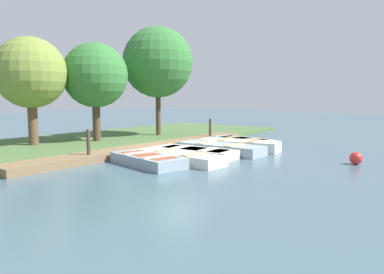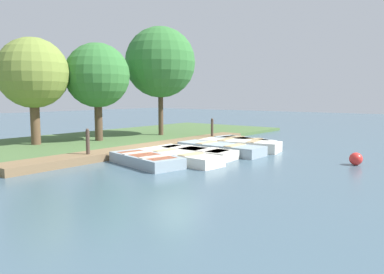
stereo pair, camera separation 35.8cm
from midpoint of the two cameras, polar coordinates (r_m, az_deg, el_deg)
name	(u,v)px [view 1 (the left image)]	position (r m, az deg, el deg)	size (l,w,h in m)	color
ground_plane	(171,153)	(14.96, -3.83, -2.51)	(80.00, 80.00, 0.00)	#425B6B
shore_bank	(92,142)	(18.58, -15.57, -0.75)	(8.00, 24.00, 0.16)	#476638
dock_walkway	(150,148)	(15.73, -7.06, -1.63)	(1.15, 12.62, 0.26)	brown
rowboat_0	(148,160)	(12.49, -7.60, -3.47)	(3.01, 1.75, 0.37)	#8C9EA8
rowboat_1	(179,157)	(12.97, -2.84, -3.06)	(3.58, 1.32, 0.36)	silver
rowboat_2	(195,152)	(14.02, -0.34, -2.38)	(3.27, 1.35, 0.35)	beige
rowboat_3	(220,148)	(14.99, 3.67, -1.73)	(3.58, 1.24, 0.40)	#8C9EA8
rowboat_4	(239,145)	(15.91, 6.51, -1.21)	(3.50, 1.67, 0.44)	silver
rowboat_5	(243,142)	(17.27, 7.15, -0.72)	(3.11, 1.71, 0.39)	#B2BCC1
mooring_post_near	(89,145)	(13.45, -16.23, -1.22)	(0.13, 0.13, 1.16)	#47382D
mooring_post_far	(210,130)	(18.85, 2.25, 1.13)	(0.13, 0.13, 1.16)	#47382D
buoy	(356,158)	(13.60, 23.03, -2.99)	(0.42, 0.42, 0.42)	red
park_tree_far_left	(31,73)	(17.66, -23.93, 8.87)	(3.03, 3.03, 4.79)	brown
park_tree_left	(95,76)	(18.27, -15.08, 9.01)	(3.02, 3.02, 4.75)	#4C3828
park_tree_center	(158,62)	(20.47, -5.75, 11.23)	(3.76, 3.76, 5.95)	#4C3828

